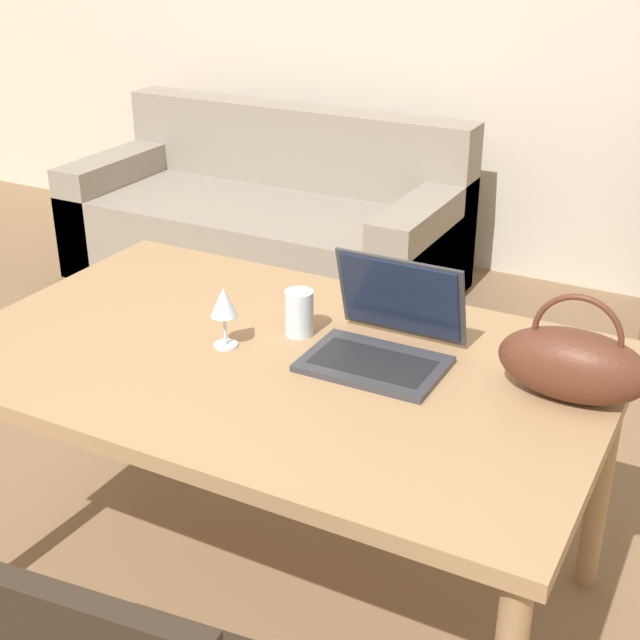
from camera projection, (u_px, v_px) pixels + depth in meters
dining_table at (278, 380)px, 2.21m from camera, size 1.60×0.99×0.74m
couch at (268, 225)px, 4.43m from camera, size 1.90×0.88×0.82m
laptop at (386, 332)px, 2.15m from camera, size 0.33×0.30×0.23m
drinking_glass at (299, 313)px, 2.26m from camera, size 0.07×0.07×0.12m
wine_glass at (224, 305)px, 2.17m from camera, size 0.07×0.07×0.16m
handbag at (573, 364)px, 1.95m from camera, size 0.34×0.16×0.25m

